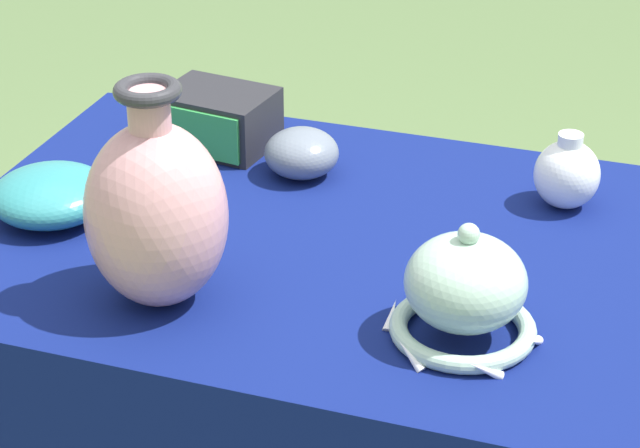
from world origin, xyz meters
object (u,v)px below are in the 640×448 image
Objects in this scene: mosaic_tile_box at (218,119)px; jar_round_porcelain at (567,174)px; vase_tall_bulbous at (156,212)px; bowl_shallow_slate at (302,153)px; vase_dome_bell at (465,293)px; bowl_shallow_teal at (51,195)px.

jar_round_porcelain reaches higher than mosaic_tile_box.
vase_tall_bulbous is 2.60× the size of bowl_shallow_slate.
vase_tall_bulbous is 1.60× the size of mosaic_tile_box.
vase_tall_bulbous is 0.38m from vase_dome_bell.
vase_dome_bell is (0.37, 0.04, -0.06)m from vase_tall_bulbous.
jar_round_porcelain is 0.72m from bowl_shallow_teal.
vase_dome_bell reaches higher than bowl_shallow_teal.
vase_dome_bell reaches higher than jar_round_porcelain.
jar_round_porcelain is at bearing 80.53° from vase_dome_bell.
vase_dome_bell is 1.12× the size of bowl_shallow_teal.
vase_dome_bell is at bearing -99.47° from jar_round_porcelain.
vase_dome_bell is 0.47m from bowl_shallow_slate.
vase_dome_bell reaches higher than mosaic_tile_box.
jar_round_porcelain reaches higher than bowl_shallow_slate.
mosaic_tile_box is at bearing 140.07° from vase_dome_bell.
mosaic_tile_box is (-0.48, 0.40, -0.02)m from vase_dome_bell.
mosaic_tile_box is 1.62× the size of jar_round_porcelain.
vase_dome_bell is at bearing -46.89° from bowl_shallow_slate.
bowl_shallow_teal is (-0.28, -0.24, -0.00)m from bowl_shallow_slate.
vase_tall_bulbous is 0.60m from jar_round_porcelain.
vase_dome_bell is 0.63m from mosaic_tile_box.
mosaic_tile_box is 1.07× the size of bowl_shallow_teal.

